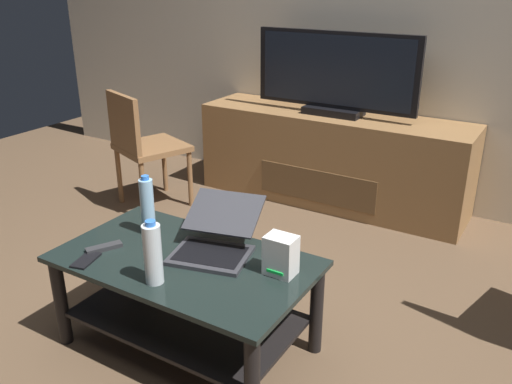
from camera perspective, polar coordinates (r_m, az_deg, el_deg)
name	(u,v)px	position (r m, az deg, el deg)	size (l,w,h in m)	color
ground_plane	(212,348)	(2.59, -4.71, -16.14)	(7.68, 7.68, 0.00)	brown
back_wall	(392,5)	(4.02, 14.22, 18.69)	(6.40, 0.12, 2.80)	beige
coffee_table	(186,287)	(2.44, -7.44, -9.97)	(1.12, 0.64, 0.46)	black
media_cabinet	(332,158)	(4.01, 8.04, 3.56)	(1.98, 0.52, 0.67)	olive
television	(335,76)	(3.84, 8.40, 12.12)	(1.18, 0.20, 0.57)	black
side_chair	(142,143)	(3.90, -12.01, 5.12)	(0.57, 0.57, 0.85)	brown
laptop	(216,237)	(2.40, -4.25, -4.83)	(0.42, 0.50, 0.19)	#333338
router_box	(281,255)	(2.20, 2.65, -6.72)	(0.13, 0.10, 0.17)	white
water_bottle_near	(153,254)	(2.16, -10.90, -6.44)	(0.07, 0.07, 0.27)	silver
water_bottle_far	(147,206)	(2.56, -11.46, -1.49)	(0.06, 0.06, 0.29)	#99C6E5
cell_phone	(86,260)	(2.44, -17.61, -6.92)	(0.07, 0.14, 0.01)	black
tv_remote	(104,248)	(2.51, -15.84, -5.69)	(0.04, 0.16, 0.02)	#2D2D30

